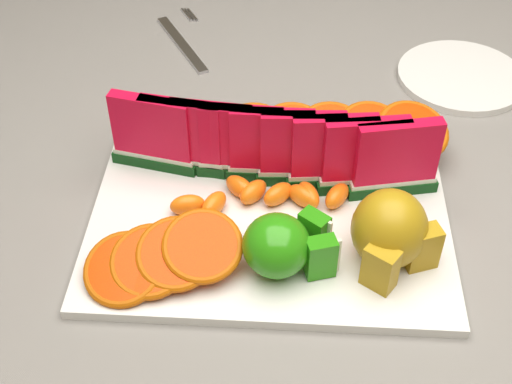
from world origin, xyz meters
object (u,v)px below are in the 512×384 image
at_px(platter, 270,217).
at_px(side_plate, 461,77).
at_px(fork, 183,41).
at_px(pear_cluster, 391,232).
at_px(apple_cluster, 284,245).

distance_m(platter, side_plate, 0.40).
xyz_separation_m(platter, fork, (-0.15, 0.37, -0.00)).
xyz_separation_m(pear_cluster, fork, (-0.28, 0.43, -0.05)).
distance_m(pear_cluster, fork, 0.52).
distance_m(apple_cluster, pear_cluster, 0.11).
bearing_deg(fork, platter, -68.18).
relative_size(platter, fork, 2.15).
relative_size(apple_cluster, side_plate, 0.49).
height_order(platter, pear_cluster, pear_cluster).
height_order(apple_cluster, pear_cluster, pear_cluster).
height_order(apple_cluster, side_plate, apple_cluster).
bearing_deg(pear_cluster, fork, 122.51).
bearing_deg(side_plate, apple_cluster, -122.76).
xyz_separation_m(platter, side_plate, (0.26, 0.30, -0.00)).
relative_size(platter, pear_cluster, 3.75).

